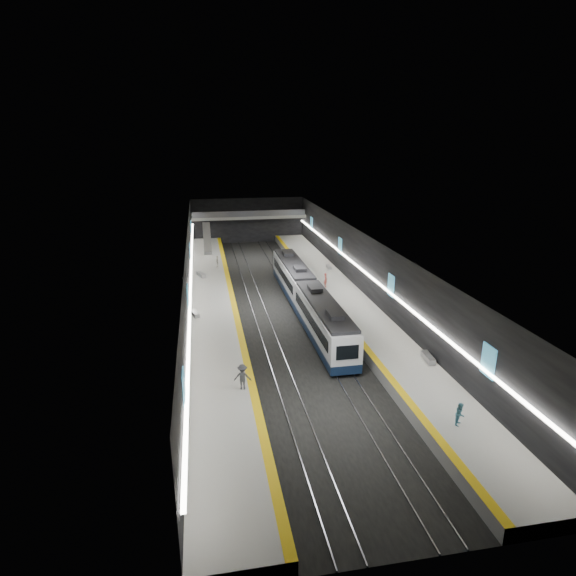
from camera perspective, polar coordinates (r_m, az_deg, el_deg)
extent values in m
plane|color=black|center=(55.08, -0.98, -2.25)|extent=(70.00, 70.00, 0.00)
cube|color=beige|center=(52.87, -1.02, 5.92)|extent=(20.00, 70.00, 0.04)
cube|color=black|center=(53.20, -11.69, 1.17)|extent=(0.04, 70.00, 8.00)
cube|color=black|center=(56.28, 9.10, 2.24)|extent=(0.04, 70.00, 8.00)
cube|color=black|center=(87.73, -4.79, 7.98)|extent=(20.00, 0.04, 8.00)
cube|color=black|center=(23.46, 14.36, -22.28)|extent=(20.00, 0.04, 8.00)
cube|color=slate|center=(54.27, -8.82, -2.22)|extent=(5.00, 70.00, 1.00)
cube|color=#B6B6B0|center=(54.10, -8.85, -1.72)|extent=(5.00, 70.00, 0.02)
cube|color=yellow|center=(54.18, -6.52, -1.57)|extent=(0.60, 70.00, 0.02)
cube|color=slate|center=(56.55, 6.54, -1.29)|extent=(5.00, 70.00, 1.00)
cube|color=#B6B6B0|center=(56.38, 6.56, -0.80)|extent=(5.00, 70.00, 0.02)
cube|color=yellow|center=(55.80, 4.39, -0.93)|extent=(0.60, 70.00, 0.02)
cube|color=gray|center=(54.66, -4.31, -2.40)|extent=(0.08, 70.00, 0.12)
cube|color=gray|center=(54.82, -2.81, -2.31)|extent=(0.08, 70.00, 0.12)
cube|color=gray|center=(55.36, 0.84, -2.08)|extent=(0.08, 70.00, 0.12)
cube|color=gray|center=(55.64, 2.30, -1.99)|extent=(0.08, 70.00, 0.12)
cube|color=#10213D|center=(46.00, 4.21, -5.47)|extent=(2.65, 15.00, 0.80)
cube|color=white|center=(45.38, 4.26, -3.56)|extent=(2.65, 15.00, 2.50)
cube|color=black|center=(44.89, 4.30, -1.89)|extent=(2.44, 14.25, 0.30)
cube|color=black|center=(45.36, 4.26, -3.50)|extent=(2.69, 13.20, 1.00)
cube|color=black|center=(38.77, 7.06, -7.60)|extent=(1.85, 0.05, 1.20)
cube|color=#10213D|center=(59.72, 0.63, 0.12)|extent=(2.65, 15.00, 0.80)
cube|color=white|center=(59.24, 0.63, 1.64)|extent=(2.65, 15.00, 2.50)
cube|color=black|center=(58.86, 0.64, 2.95)|extent=(2.44, 14.25, 0.30)
cube|color=black|center=(59.22, 0.63, 1.69)|extent=(2.69, 13.20, 1.00)
cube|color=black|center=(52.23, 2.21, -0.67)|extent=(1.85, 0.05, 1.20)
cube|color=#3F98BF|center=(29.80, -12.22, -11.53)|extent=(0.10, 1.50, 2.20)
cube|color=#3F98BF|center=(45.42, -11.75, -1.06)|extent=(0.10, 1.50, 2.20)
cube|color=#3F98BF|center=(62.74, -11.53, 4.19)|extent=(0.10, 1.50, 2.20)
cube|color=#3F98BF|center=(79.38, -11.40, 7.02)|extent=(0.10, 1.50, 2.20)
cube|color=#3F98BF|center=(34.96, 22.65, -7.99)|extent=(0.10, 1.50, 2.20)
cube|color=#3F98BF|center=(48.96, 12.10, 0.30)|extent=(0.10, 1.50, 2.20)
cube|color=#3F98BF|center=(65.35, 6.18, 4.98)|extent=(0.10, 1.50, 2.20)
cube|color=#3F98BF|center=(81.45, 2.80, 7.61)|extent=(0.10, 1.50, 2.20)
cube|color=white|center=(53.25, -11.46, 0.98)|extent=(0.25, 68.60, 0.12)
cube|color=white|center=(56.26, 8.90, 2.03)|extent=(0.25, 68.60, 0.12)
cube|color=gray|center=(85.60, -4.67, 8.42)|extent=(20.00, 3.00, 0.50)
cube|color=#47474C|center=(84.06, -4.58, 8.76)|extent=(19.60, 0.08, 1.00)
cube|color=#99999E|center=(78.70, -9.57, 5.84)|extent=(1.20, 7.50, 3.92)
cube|color=#99999E|center=(50.55, -10.98, -3.00)|extent=(0.98, 1.86, 0.44)
cube|color=#99999E|center=(64.24, -10.26, 1.58)|extent=(1.22, 2.08, 0.49)
cube|color=#99999E|center=(41.79, 16.27, -7.94)|extent=(0.74, 2.07, 0.50)
cube|color=#99999E|center=(67.33, 4.84, 2.51)|extent=(0.54, 1.67, 0.40)
imported|color=#C8524A|center=(58.83, 4.48, 0.93)|extent=(0.48, 0.67, 1.74)
imported|color=#559CB8|center=(33.72, 19.73, -13.88)|extent=(0.94, 0.95, 1.55)
imported|color=silver|center=(68.23, -8.36, 3.13)|extent=(0.44, 0.98, 1.65)
imported|color=#3F4046|center=(35.83, -5.41, -10.46)|extent=(1.38, 0.95, 1.95)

